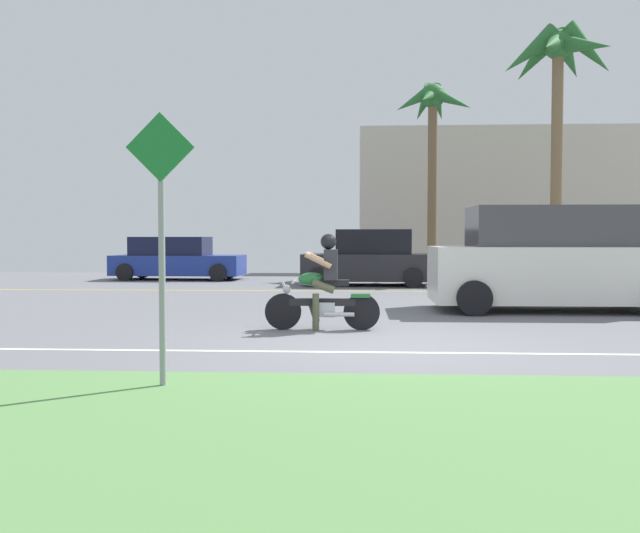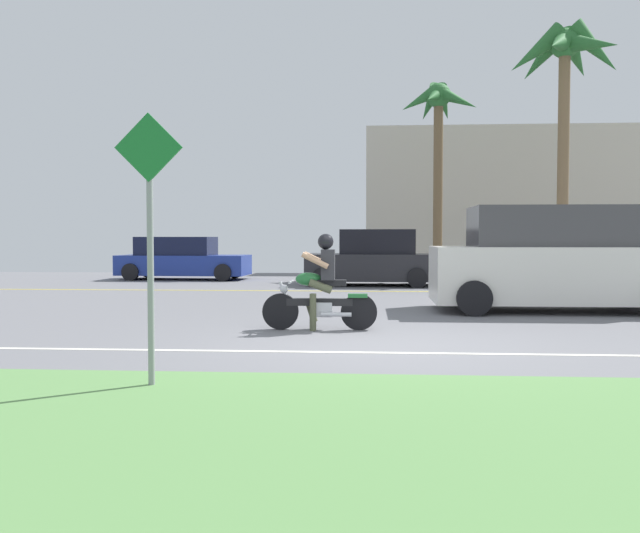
{
  "view_description": "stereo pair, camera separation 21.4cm",
  "coord_description": "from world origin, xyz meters",
  "px_view_note": "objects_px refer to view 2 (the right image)",
  "views": [
    {
      "loc": [
        -0.36,
        -8.97,
        1.41
      ],
      "look_at": [
        -1.06,
        3.91,
        0.86
      ],
      "focal_mm": 38.62,
      "sensor_mm": 36.0,
      "label": 1
    },
    {
      "loc": [
        -0.15,
        -8.95,
        1.41
      ],
      "look_at": [
        -1.06,
        3.91,
        0.86
      ],
      "focal_mm": 38.62,
      "sensor_mm": 36.0,
      "label": 2
    }
  ],
  "objects_px": {
    "motorcyclist": "(321,289)",
    "suv_nearby": "(557,261)",
    "street_sign": "(150,223)",
    "parked_car_1": "(372,259)",
    "palm_tree_0": "(439,116)",
    "palm_tree_1": "(565,64)",
    "parked_car_0": "(182,259)"
  },
  "relations": [
    {
      "from": "parked_car_0",
      "to": "palm_tree_0",
      "type": "xyz_separation_m",
      "value": [
        8.69,
        1.93,
        5.0
      ]
    },
    {
      "from": "parked_car_0",
      "to": "parked_car_1",
      "type": "xyz_separation_m",
      "value": [
        6.36,
        -2.41,
        0.09
      ]
    },
    {
      "from": "suv_nearby",
      "to": "palm_tree_1",
      "type": "relative_size",
      "value": 0.55
    },
    {
      "from": "suv_nearby",
      "to": "palm_tree_1",
      "type": "xyz_separation_m",
      "value": [
        3.06,
        10.73,
        6.33
      ]
    },
    {
      "from": "motorcyclist",
      "to": "street_sign",
      "type": "distance_m",
      "value": 4.55
    },
    {
      "from": "suv_nearby",
      "to": "street_sign",
      "type": "xyz_separation_m",
      "value": [
        -5.57,
        -7.25,
        0.58
      ]
    },
    {
      "from": "suv_nearby",
      "to": "parked_car_1",
      "type": "height_order",
      "value": "suv_nearby"
    },
    {
      "from": "parked_car_1",
      "to": "motorcyclist",
      "type": "bearing_deg",
      "value": -94.91
    },
    {
      "from": "suv_nearby",
      "to": "street_sign",
      "type": "bearing_deg",
      "value": -127.57
    },
    {
      "from": "motorcyclist",
      "to": "suv_nearby",
      "type": "height_order",
      "value": "suv_nearby"
    },
    {
      "from": "motorcyclist",
      "to": "parked_car_1",
      "type": "xyz_separation_m",
      "value": [
        0.84,
        9.8,
        0.14
      ]
    },
    {
      "from": "parked_car_0",
      "to": "palm_tree_1",
      "type": "bearing_deg",
      "value": 6.57
    },
    {
      "from": "palm_tree_0",
      "to": "suv_nearby",
      "type": "bearing_deg",
      "value": -84.19
    },
    {
      "from": "motorcyclist",
      "to": "palm_tree_0",
      "type": "bearing_deg",
      "value": 77.33
    },
    {
      "from": "parked_car_1",
      "to": "palm_tree_1",
      "type": "relative_size",
      "value": 0.43
    },
    {
      "from": "suv_nearby",
      "to": "palm_tree_1",
      "type": "height_order",
      "value": "palm_tree_1"
    },
    {
      "from": "palm_tree_0",
      "to": "parked_car_1",
      "type": "bearing_deg",
      "value": -118.3
    },
    {
      "from": "palm_tree_0",
      "to": "palm_tree_1",
      "type": "bearing_deg",
      "value": -6.06
    },
    {
      "from": "palm_tree_1",
      "to": "street_sign",
      "type": "height_order",
      "value": "palm_tree_1"
    },
    {
      "from": "palm_tree_0",
      "to": "motorcyclist",
      "type": "bearing_deg",
      "value": -102.67
    },
    {
      "from": "parked_car_1",
      "to": "street_sign",
      "type": "relative_size",
      "value": 1.48
    },
    {
      "from": "parked_car_1",
      "to": "parked_car_0",
      "type": "bearing_deg",
      "value": 159.24
    },
    {
      "from": "suv_nearby",
      "to": "parked_car_0",
      "type": "height_order",
      "value": "suv_nearby"
    },
    {
      "from": "suv_nearby",
      "to": "parked_car_0",
      "type": "relative_size",
      "value": 1.11
    },
    {
      "from": "street_sign",
      "to": "suv_nearby",
      "type": "bearing_deg",
      "value": 52.43
    },
    {
      "from": "parked_car_0",
      "to": "street_sign",
      "type": "distance_m",
      "value": 17.06
    },
    {
      "from": "motorcyclist",
      "to": "suv_nearby",
      "type": "bearing_deg",
      "value": 34.51
    },
    {
      "from": "palm_tree_0",
      "to": "palm_tree_1",
      "type": "xyz_separation_m",
      "value": [
        4.19,
        -0.45,
        1.62
      ]
    },
    {
      "from": "motorcyclist",
      "to": "palm_tree_1",
      "type": "xyz_separation_m",
      "value": [
        7.37,
        13.7,
        6.68
      ]
    },
    {
      "from": "suv_nearby",
      "to": "street_sign",
      "type": "distance_m",
      "value": 9.16
    },
    {
      "from": "parked_car_0",
      "to": "street_sign",
      "type": "height_order",
      "value": "street_sign"
    },
    {
      "from": "motorcyclist",
      "to": "suv_nearby",
      "type": "distance_m",
      "value": 5.25
    }
  ]
}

